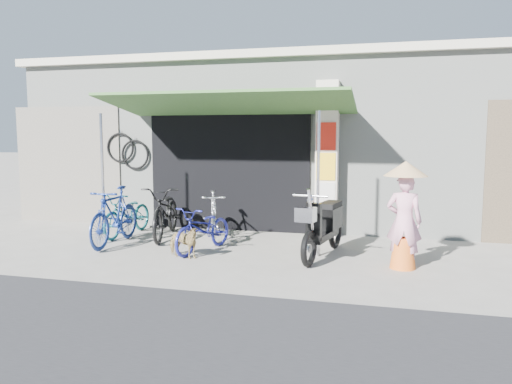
% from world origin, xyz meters
% --- Properties ---
extents(ground, '(80.00, 80.00, 0.00)m').
position_xyz_m(ground, '(0.00, 0.00, 0.00)').
color(ground, gray).
rests_on(ground, ground).
extents(bicycle_shop, '(12.30, 5.30, 3.66)m').
position_xyz_m(bicycle_shop, '(-0.00, 5.09, 1.83)').
color(bicycle_shop, '#A5A9A1').
rests_on(bicycle_shop, ground).
extents(shop_pillar, '(0.42, 0.44, 3.00)m').
position_xyz_m(shop_pillar, '(0.85, 2.45, 1.50)').
color(shop_pillar, beige).
rests_on(shop_pillar, ground).
extents(awning, '(4.60, 1.88, 2.72)m').
position_xyz_m(awning, '(-0.90, 1.63, 2.51)').
color(awning, '#335A28').
rests_on(awning, ground).
extents(neighbour_left, '(2.60, 0.06, 2.60)m').
position_xyz_m(neighbour_left, '(-5.00, 2.59, 1.30)').
color(neighbour_left, '#6B665B').
rests_on(neighbour_left, ground).
extents(bike_teal, '(0.64, 1.66, 0.86)m').
position_xyz_m(bike_teal, '(-2.95, 1.52, 0.43)').
color(bike_teal, '#176268').
rests_on(bike_teal, ground).
extents(bike_blue, '(0.56, 1.76, 1.05)m').
position_xyz_m(bike_blue, '(-2.75, 0.70, 0.52)').
color(bike_blue, navy).
rests_on(bike_blue, ground).
extents(bike_black, '(1.08, 2.04, 1.02)m').
position_xyz_m(bike_black, '(-2.12, 1.51, 0.51)').
color(bike_black, black).
rests_on(bike_black, ground).
extents(bike_silver, '(0.94, 1.58, 0.92)m').
position_xyz_m(bike_silver, '(-1.17, 1.55, 0.46)').
color(bike_silver, silver).
rests_on(bike_silver, ground).
extents(bike_navy, '(0.90, 1.58, 0.79)m').
position_xyz_m(bike_navy, '(-1.01, 0.59, 0.39)').
color(bike_navy, navy).
rests_on(bike_navy, ground).
extents(street_dog, '(0.68, 0.44, 0.53)m').
position_xyz_m(street_dog, '(-1.19, 0.09, 0.26)').
color(street_dog, '#9D7A53').
rests_on(street_dog, ground).
extents(moped, '(0.66, 1.92, 1.09)m').
position_xyz_m(moped, '(1.01, 0.76, 0.50)').
color(moped, black).
rests_on(moped, ground).
extents(nun, '(0.64, 0.64, 1.60)m').
position_xyz_m(nun, '(2.23, 0.33, 0.80)').
color(nun, pink).
rests_on(nun, ground).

